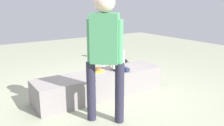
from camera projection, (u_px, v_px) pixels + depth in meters
name	position (u px, v px, depth m)	size (l,w,h in m)	color
ground_plane	(101.00, 95.00, 3.79)	(12.00, 12.00, 0.00)	#989D83
concrete_ledge	(101.00, 84.00, 3.75)	(2.16, 0.55, 0.38)	gray
child_seated	(118.00, 57.00, 3.80)	(0.28, 0.32, 0.48)	#243050
adult_standing	(105.00, 47.00, 2.72)	(0.38, 0.37, 1.60)	#282639
cake_plate	(98.00, 70.00, 3.77)	(0.22, 0.22, 0.07)	yellow
gift_bag	(100.00, 78.00, 4.24)	(0.23, 0.11, 0.31)	gold
railing_post	(121.00, 49.00, 5.81)	(0.36, 0.36, 0.95)	black
water_bottle_near_gift	(104.00, 68.00, 5.00)	(0.06, 0.06, 0.19)	silver
water_bottle_far_side	(50.00, 89.00, 3.78)	(0.07, 0.07, 0.21)	silver
party_cup_red	(36.00, 82.00, 4.23)	(0.07, 0.07, 0.11)	red
cake_box_white	(70.00, 82.00, 4.26)	(0.27, 0.29, 0.11)	white
handbag_black_leather	(127.00, 71.00, 4.75)	(0.29, 0.14, 0.30)	black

